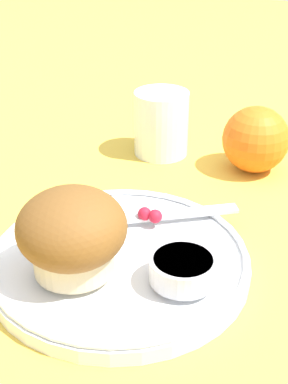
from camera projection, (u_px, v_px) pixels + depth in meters
ground_plane at (135, 265)px, 0.51m from camera, size 3.00×3.00×0.00m
plate at (120, 260)px, 0.50m from camera, size 0.24×0.24×0.02m
muffin at (72, 233)px, 0.46m from camera, size 0.10×0.10×0.08m
cream_ramekin at (183, 268)px, 0.46m from camera, size 0.06×0.06×0.02m
berry_pair at (151, 215)px, 0.54m from camera, size 0.03×0.01×0.01m
butter_knife at (152, 216)px, 0.55m from camera, size 0.16×0.11×0.00m
orange_fruit at (256, 139)px, 0.67m from camera, size 0.08×0.08×0.08m
juice_glass at (161, 123)px, 0.71m from camera, size 0.07×0.07×0.09m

